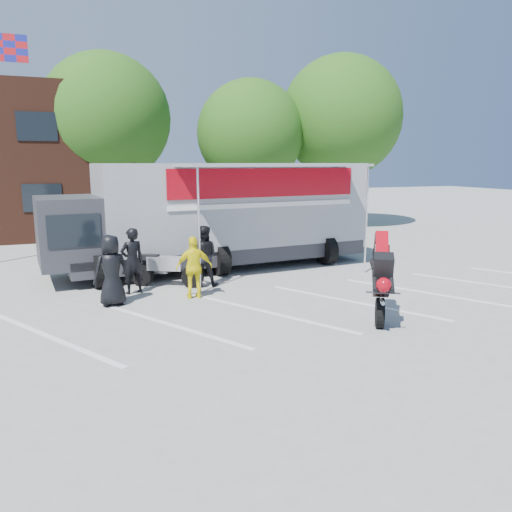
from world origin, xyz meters
TOP-DOWN VIEW (x-y plane):
  - ground at (0.00, 0.00)m, footprint 100.00×100.00m
  - parking_bay_lines at (0.00, 1.00)m, footprint 18.09×13.33m
  - tree_left at (-2.00, 16.00)m, footprint 6.12×6.12m
  - tree_mid at (5.00, 15.00)m, footprint 5.44×5.44m
  - tree_right at (10.00, 14.50)m, footprint 6.46×6.46m
  - transporter_truck at (0.74, 6.26)m, footprint 11.34×6.19m
  - parked_motorcycle at (-1.54, 4.32)m, footprint 2.26×1.68m
  - stunt_bike_rider at (2.41, -0.28)m, footprint 1.72×2.07m
  - spectator_leather_a at (-3.17, 2.94)m, footprint 0.98×0.75m
  - spectator_leather_b at (-2.54, 3.92)m, footprint 0.75×0.60m
  - spectator_leather_c at (-0.53, 4.06)m, footprint 1.03×0.92m
  - spectator_hivis at (-1.10, 2.86)m, footprint 0.99×0.49m

SIDE VIEW (x-z plane):
  - ground at x=0.00m, z-range 0.00..0.00m
  - transporter_truck at x=0.74m, z-range -1.74..1.74m
  - parked_motorcycle at x=-1.54m, z-range -0.57..0.57m
  - stunt_bike_rider at x=2.41m, z-range -1.11..1.11m
  - parking_bay_lines at x=0.00m, z-range 0.00..0.01m
  - spectator_hivis at x=-1.10m, z-range 0.00..1.63m
  - spectator_leather_c at x=-0.53m, z-range 0.00..1.75m
  - spectator_leather_a at x=-3.17m, z-range 0.00..1.78m
  - spectator_leather_b at x=-2.54m, z-range 0.00..1.79m
  - tree_mid at x=5.00m, z-range 1.10..8.78m
  - tree_left at x=-2.00m, z-range 1.25..9.89m
  - tree_right at x=10.00m, z-range 1.32..10.44m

